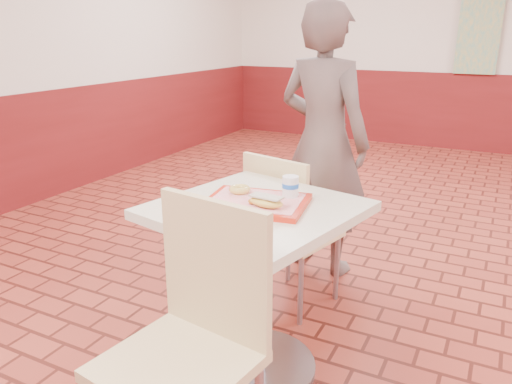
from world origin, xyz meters
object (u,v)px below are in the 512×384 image
at_px(main_table, 256,263).
at_px(customer, 323,142).
at_px(long_john_donut, 265,202).
at_px(chair_main_front, 193,332).
at_px(chair_main_back, 287,225).
at_px(ring_donut, 240,189).
at_px(paper_cup, 290,186).
at_px(serving_tray, 256,203).

distance_m(main_table, customer, 1.22).
height_order(main_table, customer, customer).
bearing_deg(long_john_donut, chair_main_front, -92.83).
relative_size(chair_main_back, ring_donut, 9.62).
distance_m(long_john_donut, paper_cup, 0.18).
relative_size(chair_main_back, serving_tray, 2.15).
bearing_deg(serving_tray, long_john_donut, -40.16).
height_order(main_table, chair_main_front, chair_main_front).
height_order(serving_tray, ring_donut, ring_donut).
height_order(ring_donut, long_john_donut, long_john_donut).
xyz_separation_m(chair_main_back, customer, (-0.01, 0.59, 0.35)).
xyz_separation_m(serving_tray, long_john_donut, (0.08, -0.06, 0.04)).
bearing_deg(long_john_donut, main_table, 139.84).
bearing_deg(customer, main_table, 107.55).
bearing_deg(serving_tray, ring_donut, 153.43).
bearing_deg(chair_main_back, paper_cup, 128.53).
bearing_deg(main_table, customer, 95.81).
xyz_separation_m(ring_donut, paper_cup, (0.22, 0.05, 0.03)).
height_order(chair_main_back, long_john_donut, chair_main_back).
distance_m(chair_main_front, chair_main_back, 1.17).
relative_size(chair_main_front, ring_donut, 10.57).
relative_size(chair_main_back, customer, 0.53).
height_order(chair_main_back, customer, customer).
bearing_deg(main_table, chair_main_front, -85.02).
xyz_separation_m(main_table, paper_cup, (0.11, 0.11, 0.34)).
bearing_deg(serving_tray, chair_main_back, 100.17).
bearing_deg(serving_tray, chair_main_front, -85.02).
distance_m(main_table, chair_main_front, 0.58).
bearing_deg(main_table, serving_tray, -90.00).
distance_m(chair_main_front, long_john_donut, 0.60).
height_order(chair_main_front, paper_cup, chair_main_front).
bearing_deg(main_table, ring_donut, 153.43).
relative_size(main_table, chair_main_back, 0.91).
distance_m(chair_main_front, ring_donut, 0.72).
relative_size(customer, ring_donut, 18.24).
xyz_separation_m(main_table, chair_main_front, (0.05, -0.57, 0.00)).
bearing_deg(paper_cup, chair_main_front, -95.16).
xyz_separation_m(chair_main_back, long_john_donut, (0.18, -0.65, 0.37)).
bearing_deg(paper_cup, long_john_donut, -102.00).
bearing_deg(long_john_donut, customer, 98.93).
height_order(main_table, long_john_donut, long_john_donut).
relative_size(chair_main_front, customer, 0.58).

